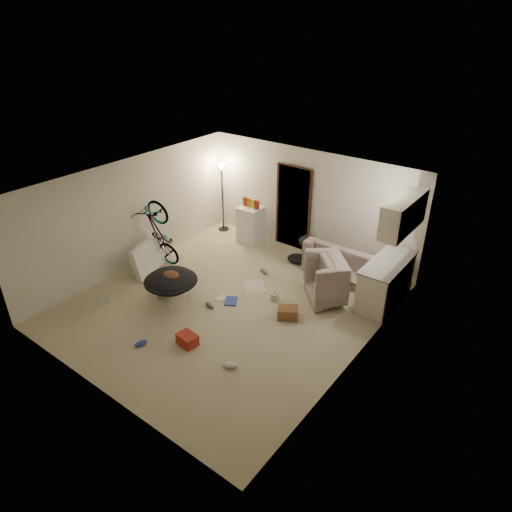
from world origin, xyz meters
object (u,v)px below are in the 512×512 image
Objects in this scene: drink_case_b at (187,339)px; kitchen_counter at (386,282)px; bicycle at (161,247)px; mini_fridge at (251,224)px; floor_lamp at (222,183)px; saucer_chair at (171,285)px; tv_box at (149,257)px; drink_case_a at (288,313)px; armchair at (342,283)px; sofa at (346,265)px; juicer at (275,296)px.

kitchen_counter is at bearing 64.09° from drink_case_b.
mini_fridge is at bearing -26.31° from bicycle.
floor_lamp is 1.72× the size of saucer_chair.
kitchen_counter is 4.26× the size of drink_case_b.
drink_case_a is at bearing -10.27° from tv_box.
saucer_chair is (1.49, -3.30, -0.86)m from floor_lamp.
armchair is 2.98× the size of drink_case_b.
sofa is 5.27× the size of drink_case_b.
bicycle is at bearing 152.93° from drink_case_b.
saucer_chair reaches higher than armchair.
floor_lamp is 4.44m from drink_case_a.
juicer is (2.96, 0.72, -0.26)m from tv_box.
juicer is (3.06, -1.97, -1.21)m from floor_lamp.
armchair reaches higher than drink_case_b.
bicycle is 1.61× the size of saucer_chair.
sofa reaches higher than juicer.
kitchen_counter is 4.06m from drink_case_b.
sofa is at bearing -3.05° from floor_lamp.
drink_case_a is 1.11× the size of drink_case_b.
bicycle is 3.51m from drink_case_a.
saucer_chair is 0.98× the size of tv_box.
armchair is 0.62× the size of bicycle.
mini_fridge reaches higher than armchair.
saucer_chair reaches higher than drink_case_a.
kitchen_counter is at bearing -106.77° from armchair.
bicycle reaches higher than tv_box.
juicer is at bearing -32.70° from floor_lamp.
tv_box is (-4.73, -2.04, -0.09)m from kitchen_counter.
sofa is (-1.08, 0.45, -0.17)m from kitchen_counter.
drink_case_a is at bearing -42.15° from mini_fridge.
mini_fridge reaches higher than kitchen_counter.
sofa is 4.75× the size of drink_case_a.
drink_case_b is at bearing 109.67° from armchair.
tv_box is at bearing 156.13° from saucer_chair.
mini_fridge is (-3.06, 0.95, 0.12)m from armchair.
armchair is 3.43m from saucer_chair.
saucer_chair is (-2.59, -2.25, 0.10)m from armchair.
drink_case_a is at bearing 114.89° from armchair.
kitchen_counter is 1.43× the size of armchair.
sofa is 1.76× the size of armchair.
mini_fridge is at bearing 137.72° from juicer.
kitchen_counter is 2.09m from drink_case_a.
saucer_chair reaches higher than sofa.
armchair reaches higher than sofa.
mini_fridge is (1.01, -0.10, -0.84)m from floor_lamp.
floor_lamp is 1.21× the size of kitchen_counter.
sofa is at bearing 17.72° from tv_box.
kitchen_counter is at bearing 36.74° from juicer.
mini_fridge reaches higher than sofa.
bicycle is at bearing -87.53° from floor_lamp.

